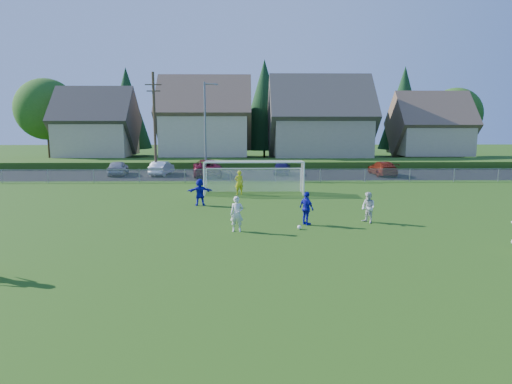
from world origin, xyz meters
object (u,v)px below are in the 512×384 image
at_px(car_c, 207,168).
at_px(car_e, 282,168).
at_px(player_white_a, 237,214).
at_px(player_blue_b, 200,192).
at_px(player_blue_a, 307,208).
at_px(goalkeeper, 239,183).
at_px(soccer_goal, 254,172).
at_px(car_a, 118,168).
at_px(car_b, 162,168).
at_px(soccer_ball, 299,227).
at_px(player_white_b, 368,208).
at_px(car_g, 383,168).

height_order(car_c, car_e, car_c).
distance_m(player_white_a, player_blue_b, 7.42).
xyz_separation_m(player_blue_a, car_c, (-7.09, 21.18, -0.09)).
xyz_separation_m(goalkeeper, soccer_goal, (1.11, 0.55, 0.73)).
distance_m(goalkeeper, soccer_goal, 1.44).
bearing_deg(player_blue_b, car_a, -66.87).
height_order(car_b, car_e, same).
bearing_deg(player_blue_a, player_blue_b, 14.86).
xyz_separation_m(soccer_ball, player_white_b, (3.89, 1.40, 0.73)).
xyz_separation_m(player_white_b, player_blue_a, (-3.41, -0.41, 0.05)).
relative_size(player_white_b, car_c, 0.29).
height_order(soccer_ball, car_g, car_g).
relative_size(player_blue_a, player_blue_b, 1.02).
relative_size(player_blue_b, car_c, 0.30).
xyz_separation_m(goalkeeper, car_b, (-7.93, 11.98, -0.21)).
xyz_separation_m(player_white_a, soccer_goal, (1.03, 11.76, 0.74)).
height_order(car_c, soccer_goal, soccer_goal).
relative_size(soccer_ball, car_e, 0.05).
xyz_separation_m(player_blue_a, player_blue_b, (-6.22, 5.62, -0.01)).
bearing_deg(player_blue_a, car_e, -34.07).
bearing_deg(car_b, car_g, -174.80).
xyz_separation_m(player_white_a, car_e, (4.06, 23.36, -0.21)).
bearing_deg(soccer_goal, car_a, 139.41).
height_order(soccer_ball, player_blue_a, player_blue_a).
distance_m(player_white_b, car_a, 28.97).
bearing_deg(goalkeeper, car_e, -124.08).
bearing_deg(player_white_b, player_blue_a, -113.30).
distance_m(car_c, car_e, 7.53).
height_order(player_blue_a, car_b, player_blue_a).
relative_size(car_g, soccer_goal, 0.65).
distance_m(car_e, soccer_goal, 12.03).
bearing_deg(car_c, player_blue_a, 101.36).
distance_m(player_white_b, player_blue_b, 10.95).
height_order(car_g, soccer_goal, soccer_goal).
height_order(car_e, soccer_goal, soccer_goal).
distance_m(player_blue_a, soccer_goal, 10.76).
xyz_separation_m(player_white_a, car_g, (14.02, 22.48, -0.19)).
distance_m(player_blue_a, car_c, 22.33).
distance_m(soccer_ball, car_c, 23.15).
height_order(player_white_b, soccer_goal, soccer_goal).
relative_size(soccer_ball, player_white_b, 0.13).
relative_size(player_blue_a, car_a, 0.42).
bearing_deg(car_a, player_blue_a, 119.22).
bearing_deg(car_b, car_c, 178.91).
bearing_deg(car_a, soccer_ball, 117.19).
bearing_deg(car_g, car_e, -5.65).
distance_m(player_blue_b, soccer_goal, 6.02).
xyz_separation_m(player_white_a, car_b, (-8.01, 23.18, -0.21)).
height_order(goalkeeper, car_e, goalkeeper).
distance_m(car_c, car_g, 17.44).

